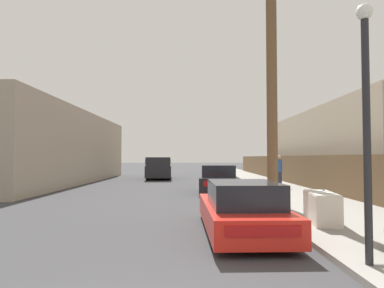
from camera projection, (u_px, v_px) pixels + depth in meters
name	position (u px, v px, depth m)	size (l,w,h in m)	color
sidewalk_curb	(251.00, 180.00, 26.25)	(4.20, 63.00, 0.12)	gray
discarded_fridge	(322.00, 207.00, 8.85)	(0.83, 1.69, 0.80)	silver
parked_sports_car_red	(242.00, 209.00, 8.13)	(1.87, 4.58, 1.24)	red
car_parked_mid	(218.00, 180.00, 17.35)	(1.99, 4.27, 1.42)	black
pickup_truck	(159.00, 168.00, 28.35)	(2.34, 5.38, 1.81)	#232328
utility_pole	(272.00, 80.00, 12.43)	(1.80, 0.38, 8.86)	brown
street_lamp	(367.00, 110.00, 5.46)	(0.26, 0.26, 4.17)	#232326
wooden_fence	(288.00, 169.00, 23.08)	(0.08, 39.73, 1.79)	brown
building_left_block	(42.00, 148.00, 24.46)	(7.00, 21.17, 5.00)	tan
building_right_house	(349.00, 148.00, 22.64)	(6.00, 18.82, 4.84)	beige
pedestrian	(279.00, 171.00, 19.39)	(0.34, 0.34, 1.80)	#282D42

